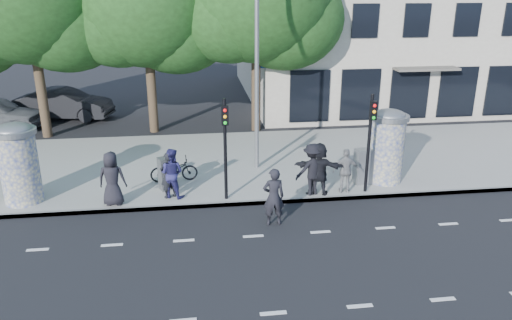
{
  "coord_description": "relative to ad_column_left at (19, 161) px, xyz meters",
  "views": [
    {
      "loc": [
        -1.58,
        -11.38,
        6.98
      ],
      "look_at": [
        0.35,
        3.5,
        1.59
      ],
      "focal_mm": 35.0,
      "sensor_mm": 36.0,
      "label": 1
    }
  ],
  "objects": [
    {
      "name": "ped_c",
      "position": [
        4.83,
        -0.27,
        -0.54
      ],
      "size": [
        1.02,
        0.92,
        1.7
      ],
      "primitive_type": "imported",
      "rotation": [
        0.0,
        0.0,
        2.72
      ],
      "color": "navy",
      "rests_on": "sidewalk"
    },
    {
      "name": "lane_dash_far",
      "position": [
        7.2,
        -3.1,
        -1.53
      ],
      "size": [
        32.0,
        0.12,
        0.01
      ],
      "primitive_type": "cube",
      "color": "silver",
      "rests_on": "ground"
    },
    {
      "name": "ground",
      "position": [
        7.2,
        -4.5,
        -1.54
      ],
      "size": [
        120.0,
        120.0,
        0.0
      ],
      "primitive_type": "plane",
      "color": "black",
      "rests_on": "ground"
    },
    {
      "name": "lane_dash_near",
      "position": [
        7.2,
        -6.7,
        -1.53
      ],
      "size": [
        32.0,
        0.12,
        0.01
      ],
      "primitive_type": "cube",
      "color": "silver",
      "rests_on": "ground"
    },
    {
      "name": "cabinet_left",
      "position": [
        4.64,
        0.44,
        -0.81
      ],
      "size": [
        0.67,
        0.59,
        1.15
      ],
      "primitive_type": "cube",
      "rotation": [
        0.0,
        0.0,
        0.41
      ],
      "color": "slate",
      "rests_on": "sidewalk"
    },
    {
      "name": "ped_b",
      "position": [
        4.73,
        -0.3,
        -0.59
      ],
      "size": [
        0.68,
        0.58,
        1.59
      ],
      "primitive_type": "imported",
      "rotation": [
        0.0,
        0.0,
        3.56
      ],
      "color": "black",
      "rests_on": "sidewalk"
    },
    {
      "name": "traffic_pole_near",
      "position": [
        6.6,
        -0.71,
        0.69
      ],
      "size": [
        0.22,
        0.31,
        3.4
      ],
      "color": "black",
      "rests_on": "sidewalk"
    },
    {
      "name": "man_road",
      "position": [
        7.9,
        -2.4,
        -0.63
      ],
      "size": [
        0.67,
        0.45,
        1.81
      ],
      "primitive_type": "imported",
      "rotation": [
        0.0,
        0.0,
        3.17
      ],
      "color": "black",
      "rests_on": "ground"
    },
    {
      "name": "sidewalk",
      "position": [
        7.2,
        3.0,
        -1.46
      ],
      "size": [
        40.0,
        8.0,
        0.15
      ],
      "primitive_type": "cube",
      "color": "gray",
      "rests_on": "ground"
    },
    {
      "name": "car_mid",
      "position": [
        -1.17,
        11.29,
        -0.72
      ],
      "size": [
        2.65,
        5.18,
        1.63
      ],
      "primitive_type": "imported",
      "rotation": [
        0.0,
        0.0,
        1.37
      ],
      "color": "black",
      "rests_on": "ground"
    },
    {
      "name": "tree_near_left",
      "position": [
        3.7,
        8.2,
        4.53
      ],
      "size": [
        6.8,
        6.8,
        8.97
      ],
      "color": "#38281C",
      "rests_on": "ground"
    },
    {
      "name": "ped_f",
      "position": [
        9.73,
        -0.65,
        -0.48
      ],
      "size": [
        1.77,
        1.0,
        1.81
      ],
      "primitive_type": "imported",
      "rotation": [
        0.0,
        0.0,
        2.89
      ],
      "color": "black",
      "rests_on": "sidewalk"
    },
    {
      "name": "ad_column_right",
      "position": [
        12.4,
        0.2,
        0.0
      ],
      "size": [
        1.36,
        1.36,
        2.65
      ],
      "color": "beige",
      "rests_on": "sidewalk"
    },
    {
      "name": "cabinet_right",
      "position": [
        11.54,
        0.09,
        -0.75
      ],
      "size": [
        0.66,
        0.52,
        1.27
      ],
      "primitive_type": "cube",
      "rotation": [
        0.0,
        0.0,
        0.14
      ],
      "color": "gray",
      "rests_on": "sidewalk"
    },
    {
      "name": "ped_a",
      "position": [
        2.96,
        -0.65,
        -0.49
      ],
      "size": [
        0.93,
        0.65,
        1.79
      ],
      "primitive_type": "imported",
      "rotation": [
        0.0,
        0.0,
        3.04
      ],
      "color": "black",
      "rests_on": "sidewalk"
    },
    {
      "name": "traffic_pole_far",
      "position": [
        11.4,
        -0.71,
        0.69
      ],
      "size": [
        0.22,
        0.31,
        3.4
      ],
      "color": "black",
      "rests_on": "sidewalk"
    },
    {
      "name": "curb",
      "position": [
        7.2,
        -0.95,
        -1.46
      ],
      "size": [
        40.0,
        0.1,
        0.16
      ],
      "primitive_type": "cube",
      "color": "slate",
      "rests_on": "ground"
    },
    {
      "name": "bicycle",
      "position": [
        4.85,
        1.13,
        -0.94
      ],
      "size": [
        0.72,
        1.73,
        0.89
      ],
      "primitive_type": "imported",
      "rotation": [
        0.0,
        0.0,
        1.65
      ],
      "color": "black",
      "rests_on": "sidewalk"
    },
    {
      "name": "ad_column_left",
      "position": [
        0.0,
        0.0,
        0.0
      ],
      "size": [
        1.36,
        1.36,
        2.65
      ],
      "color": "beige",
      "rests_on": "sidewalk"
    },
    {
      "name": "ped_e",
      "position": [
        10.68,
        -0.63,
        -0.61
      ],
      "size": [
        0.95,
        0.59,
        1.56
      ],
      "primitive_type": "imported",
      "rotation": [
        0.0,
        0.0,
        3.06
      ],
      "color": "gray",
      "rests_on": "sidewalk"
    },
    {
      "name": "ped_d",
      "position": [
        9.5,
        -0.64,
        -0.49
      ],
      "size": [
        1.28,
        0.92,
        1.79
      ],
      "primitive_type": "imported",
      "rotation": [
        0.0,
        0.0,
        3.38
      ],
      "color": "black",
      "rests_on": "sidewalk"
    },
    {
      "name": "street_lamp",
      "position": [
        8.0,
        2.13,
        3.26
      ],
      "size": [
        0.25,
        0.93,
        8.0
      ],
      "color": "slate",
      "rests_on": "sidewalk"
    }
  ]
}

